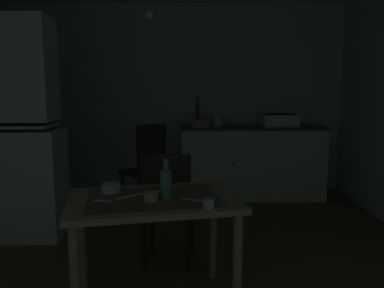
# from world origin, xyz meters

# --- Properties ---
(ground_plane) EXTENTS (5.36, 5.36, 0.00)m
(ground_plane) POSITION_xyz_m (0.00, 0.00, 0.00)
(ground_plane) COLOR brown
(wall_back) EXTENTS (4.46, 0.10, 2.49)m
(wall_back) POSITION_xyz_m (0.00, 1.88, 1.25)
(wall_back) COLOR silver
(wall_back) RESTS_ON ground
(hutch_cabinet) EXTENTS (1.06, 0.48, 2.05)m
(hutch_cabinet) POSITION_xyz_m (-1.63, 0.20, 0.96)
(hutch_cabinet) COLOR beige
(hutch_cabinet) RESTS_ON ground
(counter_cabinet) EXTENTS (1.82, 0.64, 0.92)m
(counter_cabinet) POSITION_xyz_m (0.93, 1.51, 0.46)
(counter_cabinet) COLOR beige
(counter_cabinet) RESTS_ON ground
(sink_basin) EXTENTS (0.44, 0.34, 0.15)m
(sink_basin) POSITION_xyz_m (1.28, 1.51, 1.00)
(sink_basin) COLOR white
(sink_basin) RESTS_ON counter_cabinet
(hand_pump) EXTENTS (0.05, 0.27, 0.39)m
(hand_pump) POSITION_xyz_m (0.24, 1.56, 1.09)
(hand_pump) COLOR #B21E19
(hand_pump) RESTS_ON counter_cabinet
(mixing_bowl_counter) EXTENTS (0.27, 0.27, 0.09)m
(mixing_bowl_counter) POSITION_xyz_m (0.27, 1.46, 0.96)
(mixing_bowl_counter) COLOR tan
(mixing_bowl_counter) RESTS_ON counter_cabinet
(stoneware_crock) EXTENTS (0.13, 0.13, 0.16)m
(stoneware_crock) POSITION_xyz_m (0.49, 1.56, 1.00)
(stoneware_crock) COLOR beige
(stoneware_crock) RESTS_ON counter_cabinet
(dining_table) EXTENTS (1.17, 0.88, 0.73)m
(dining_table) POSITION_xyz_m (-0.14, -1.04, 0.62)
(dining_table) COLOR #A37D5D
(dining_table) RESTS_ON ground
(chair_far_side) EXTENTS (0.43, 0.43, 0.93)m
(chair_far_side) POSITION_xyz_m (-0.07, -0.46, 0.49)
(chair_far_side) COLOR #2D1F1B
(chair_far_side) RESTS_ON ground
(chair_by_counter) EXTENTS (0.56, 0.56, 1.02)m
(chair_by_counter) POSITION_xyz_m (-0.36, 0.87, 0.53)
(chair_by_counter) COLOR #2E211D
(chair_by_counter) RESTS_ON ground
(serving_bowl_wide) EXTENTS (0.12, 0.12, 0.06)m
(serving_bowl_wide) POSITION_xyz_m (-0.43, -0.89, 0.76)
(serving_bowl_wide) COLOR #ADD1C1
(serving_bowl_wide) RESTS_ON dining_table
(teacup_cream) EXTENTS (0.09, 0.09, 0.06)m
(teacup_cream) POSITION_xyz_m (-0.15, -1.10, 0.75)
(teacup_cream) COLOR tan
(teacup_cream) RESTS_ON dining_table
(teacup_mint) EXTENTS (0.07, 0.07, 0.06)m
(teacup_mint) POSITION_xyz_m (0.19, -1.27, 0.76)
(teacup_mint) COLOR #9EB2C6
(teacup_mint) RESTS_ON dining_table
(glass_bottle) EXTENTS (0.07, 0.07, 0.25)m
(glass_bottle) POSITION_xyz_m (-0.06, -1.04, 0.83)
(glass_bottle) COLOR #4C7F56
(glass_bottle) RESTS_ON dining_table
(table_knife) EXTENTS (0.16, 0.14, 0.00)m
(table_knife) POSITION_xyz_m (-0.29, -1.01, 0.73)
(table_knife) COLOR silver
(table_knife) RESTS_ON dining_table
(teaspoon_near_bowl) EXTENTS (0.13, 0.05, 0.00)m
(teaspoon_near_bowl) POSITION_xyz_m (-0.45, -1.11, 0.73)
(teaspoon_near_bowl) COLOR beige
(teaspoon_near_bowl) RESTS_ON dining_table
(teaspoon_by_cup) EXTENTS (0.12, 0.08, 0.00)m
(teaspoon_by_cup) POSITION_xyz_m (-0.10, -0.88, 0.73)
(teaspoon_by_cup) COLOR beige
(teaspoon_by_cup) RESTS_ON dining_table
(serving_spoon) EXTENTS (0.13, 0.08, 0.00)m
(serving_spoon) POSITION_xyz_m (0.11, -1.10, 0.73)
(serving_spoon) COLOR beige
(serving_spoon) RESTS_ON dining_table
(pendant_bulb) EXTENTS (0.08, 0.08, 0.08)m
(pendant_bulb) POSITION_xyz_m (-0.24, 0.20, 2.06)
(pendant_bulb) COLOR #F9EFCC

